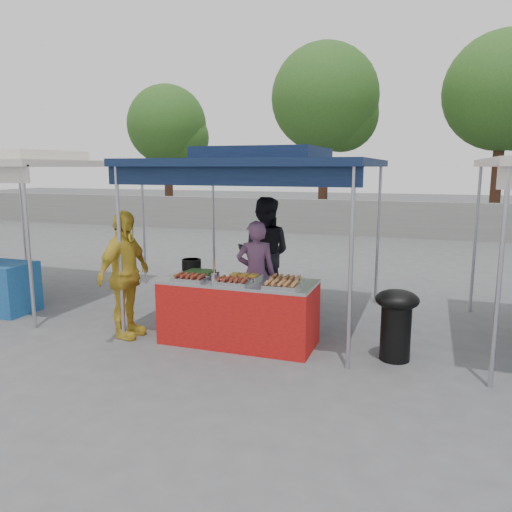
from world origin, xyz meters
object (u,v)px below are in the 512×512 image
(cooking_pot, at_px, (192,265))
(wok_burner, at_px, (396,319))
(customer_person, at_px, (125,275))
(vendor_table, at_px, (238,312))
(helper_man, at_px, (264,254))
(vendor_woman, at_px, (256,274))

(cooking_pot, height_order, wok_burner, cooking_pot)
(customer_person, bearing_deg, vendor_table, -76.75)
(wok_burner, height_order, helper_man, helper_man)
(helper_man, height_order, customer_person, helper_man)
(helper_man, relative_size, customer_person, 1.06)
(vendor_table, distance_m, customer_person, 1.62)
(wok_burner, bearing_deg, vendor_table, -156.19)
(wok_burner, height_order, vendor_woman, vendor_woman)
(wok_burner, bearing_deg, cooking_pot, -164.25)
(wok_burner, distance_m, vendor_woman, 2.15)
(helper_man, bearing_deg, wok_burner, 137.51)
(cooking_pot, relative_size, wok_burner, 0.31)
(wok_burner, bearing_deg, vendor_woman, -177.48)
(vendor_table, height_order, helper_man, helper_man)
(vendor_woman, bearing_deg, helper_man, -98.83)
(wok_burner, bearing_deg, customer_person, -152.78)
(wok_burner, bearing_deg, helper_man, 166.05)
(customer_person, bearing_deg, cooking_pot, -43.61)
(vendor_table, xyz_separation_m, customer_person, (-1.54, -0.27, 0.44))
(cooking_pot, height_order, helper_man, helper_man)
(cooking_pot, relative_size, helper_man, 0.15)
(vendor_table, distance_m, vendor_woman, 0.85)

